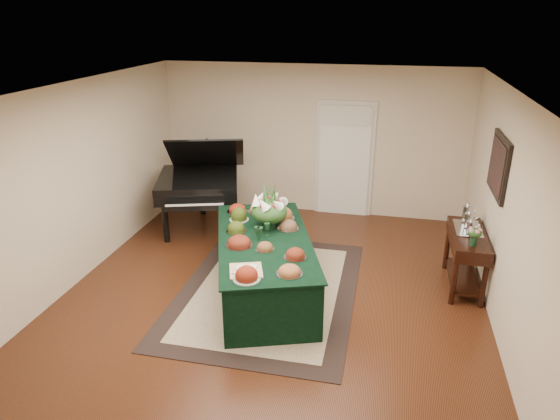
% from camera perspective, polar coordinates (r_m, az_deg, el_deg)
% --- Properties ---
extents(ground, '(6.00, 6.00, 0.00)m').
position_cam_1_polar(ground, '(6.91, -0.55, -9.02)').
color(ground, black).
rests_on(ground, ground).
extents(area_rug, '(2.33, 3.26, 0.01)m').
position_cam_1_polar(area_rug, '(6.88, -1.38, -9.14)').
color(area_rug, black).
rests_on(area_rug, ground).
extents(kitchen_doorway, '(1.05, 0.07, 2.10)m').
position_cam_1_polar(kitchen_doorway, '(9.14, 7.36, 5.62)').
color(kitchen_doorway, silver).
rests_on(kitchen_doorway, ground).
extents(buffet_table, '(1.93, 2.75, 0.79)m').
position_cam_1_polar(buffet_table, '(6.68, -1.78, -6.31)').
color(buffet_table, black).
rests_on(buffet_table, ground).
extents(food_platters, '(1.43, 2.41, 0.14)m').
position_cam_1_polar(food_platters, '(6.61, -2.15, -2.35)').
color(food_platters, silver).
rests_on(food_platters, buffet_table).
extents(cutting_board, '(0.47, 0.47, 0.10)m').
position_cam_1_polar(cutting_board, '(5.72, -3.93, -6.66)').
color(cutting_board, tan).
rests_on(cutting_board, buffet_table).
extents(green_goblets, '(0.17, 0.23, 0.18)m').
position_cam_1_polar(green_goblets, '(6.48, -2.13, -2.52)').
color(green_goblets, black).
rests_on(green_goblets, buffet_table).
extents(floral_centerpiece, '(0.51, 0.51, 0.51)m').
position_cam_1_polar(floral_centerpiece, '(6.72, -1.22, 0.35)').
color(floral_centerpiece, black).
rests_on(floral_centerpiece, buffet_table).
extents(grand_piano, '(1.69, 1.87, 1.65)m').
position_cam_1_polar(grand_piano, '(8.60, -9.25, 3.05)').
color(grand_piano, black).
rests_on(grand_piano, ground).
extents(wicker_basket, '(0.43, 0.43, 0.27)m').
position_cam_1_polar(wicker_basket, '(8.10, -4.92, -3.18)').
color(wicker_basket, '#A27741').
rests_on(wicker_basket, ground).
extents(mahogany_sideboard, '(0.45, 1.18, 0.80)m').
position_cam_1_polar(mahogany_sideboard, '(7.15, 20.60, -3.86)').
color(mahogany_sideboard, black).
rests_on(mahogany_sideboard, ground).
extents(tea_service, '(0.34, 0.58, 0.30)m').
position_cam_1_polar(tea_service, '(7.19, 20.75, -1.08)').
color(tea_service, silver).
rests_on(tea_service, mahogany_sideboard).
extents(pink_bouquet, '(0.20, 0.20, 0.25)m').
position_cam_1_polar(pink_bouquet, '(6.67, 21.36, -2.50)').
color(pink_bouquet, black).
rests_on(pink_bouquet, mahogany_sideboard).
extents(wall_painting, '(0.05, 0.95, 0.75)m').
position_cam_1_polar(wall_painting, '(6.81, 23.69, 4.67)').
color(wall_painting, black).
rests_on(wall_painting, ground).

